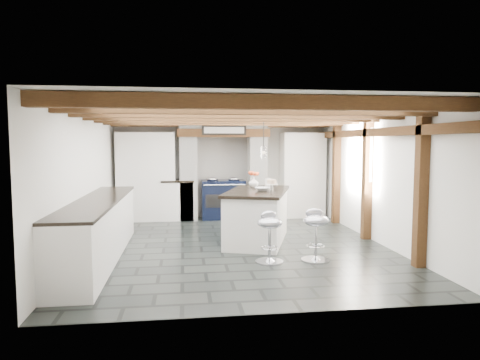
{
  "coord_description": "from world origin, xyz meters",
  "views": [
    {
      "loc": [
        -0.9,
        -7.21,
        1.77
      ],
      "look_at": [
        0.1,
        0.4,
        1.1
      ],
      "focal_mm": 32.0,
      "sensor_mm": 36.0,
      "label": 1
    }
  ],
  "objects": [
    {
      "name": "kitchen_island",
      "position": [
        0.4,
        0.26,
        0.47
      ],
      "size": [
        1.53,
        2.09,
        1.24
      ],
      "rotation": [
        0.0,
        0.0,
        -0.33
      ],
      "color": "white",
      "rests_on": "ground"
    },
    {
      "name": "bar_stool_near",
      "position": [
        1.04,
        -1.12,
        0.49
      ],
      "size": [
        0.42,
        0.42,
        0.79
      ],
      "rotation": [
        0.0,
        0.0,
        -0.04
      ],
      "color": "silver",
      "rests_on": "ground"
    },
    {
      "name": "range_cooker",
      "position": [
        0.0,
        2.68,
        0.47
      ],
      "size": [
        1.0,
        0.63,
        0.99
      ],
      "color": "black",
      "rests_on": "ground"
    },
    {
      "name": "room_shell",
      "position": [
        -0.61,
        1.42,
        1.07
      ],
      "size": [
        6.0,
        6.03,
        6.0
      ],
      "color": "white",
      "rests_on": "ground"
    },
    {
      "name": "bar_stool_far",
      "position": [
        0.34,
        -1.12,
        0.48
      ],
      "size": [
        0.48,
        0.48,
        0.77
      ],
      "rotation": [
        0.0,
        0.0,
        0.36
      ],
      "color": "silver",
      "rests_on": "ground"
    },
    {
      "name": "ground",
      "position": [
        0.0,
        0.0,
        0.0
      ],
      "size": [
        6.0,
        6.0,
        0.0
      ],
      "primitive_type": "plane",
      "color": "black",
      "rests_on": "ground"
    }
  ]
}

